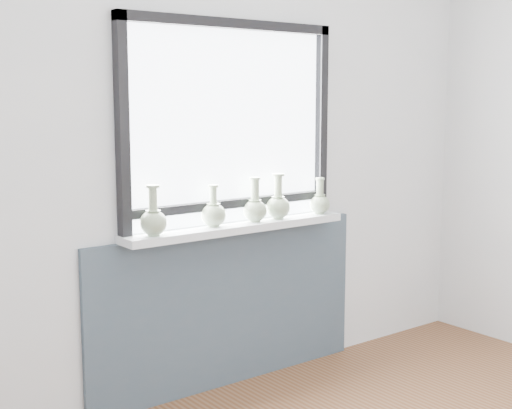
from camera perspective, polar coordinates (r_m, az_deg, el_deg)
back_wall at (r=3.76m, az=-2.40°, el=4.69°), size 3.60×0.02×2.60m
apron_panel at (r=3.90m, az=-2.07°, el=-8.21°), size 1.70×0.03×0.86m
windowsill at (r=3.74m, az=-1.49°, el=-1.83°), size 1.32×0.18×0.04m
window at (r=3.73m, az=-2.09°, el=6.82°), size 1.30×0.06×1.05m
vase_a at (r=3.43m, az=-8.22°, el=-1.22°), size 0.13×0.13×0.24m
vase_b at (r=3.64m, az=-3.42°, el=-0.69°), size 0.13×0.13×0.22m
vase_c at (r=3.78m, az=-0.08°, el=-0.26°), size 0.13×0.13×0.24m
vase_d at (r=3.87m, az=1.78°, el=-0.01°), size 0.13×0.13×0.25m
vase_e at (r=4.05m, az=5.12°, el=0.19°), size 0.12×0.12×0.21m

